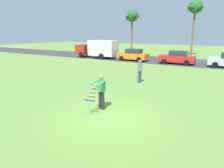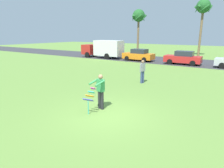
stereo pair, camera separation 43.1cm
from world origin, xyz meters
name	(u,v)px [view 2 (the right image)]	position (x,y,z in m)	size (l,w,h in m)	color
ground_plane	(107,115)	(0.00, 0.00, 0.00)	(120.00, 120.00, 0.00)	olive
road_strip	(196,63)	(0.00, 19.93, 0.01)	(120.00, 8.00, 0.01)	#38383D
person_kite_flyer	(100,90)	(-0.68, 0.47, 0.95)	(0.62, 0.72, 1.73)	#26262B
kite_held	(90,97)	(-0.77, -0.22, 0.79)	(0.53, 0.68, 1.17)	#D83399
parked_truck_red_cab	(104,49)	(-12.61, 17.53, 1.41)	(6.71, 2.14, 2.62)	#B2231E
parked_car_orange	(139,55)	(-6.90, 17.52, 0.77)	(4.25, 1.94, 1.60)	orange
parked_car_red	(183,58)	(-1.04, 17.53, 0.77)	(4.25, 1.93, 1.60)	red
palm_tree_left_near	(139,17)	(-11.04, 25.70, 6.31)	(2.58, 2.71, 7.66)	brown
palm_tree_right_near	(203,9)	(-1.16, 27.89, 7.30)	(2.58, 2.71, 8.74)	brown
person_walker_near	(143,71)	(-1.20, 6.41, 0.93)	(0.31, 0.55, 1.73)	#384772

